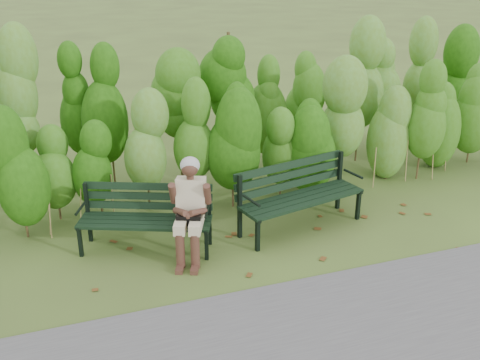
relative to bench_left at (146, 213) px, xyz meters
name	(u,v)px	position (x,y,z in m)	size (l,w,h in m)	color
ground	(249,245)	(1.20, -0.38, -0.47)	(80.00, 80.00, 0.00)	#3F4C23
footpath	(332,356)	(1.20, -2.58, -0.46)	(60.00, 2.50, 0.01)	#474749
hedge_band	(206,110)	(1.20, 1.48, 0.79)	(11.04, 1.67, 2.42)	#47381E
leaf_litter	(242,253)	(1.04, -0.54, -0.47)	(6.03, 1.90, 0.01)	brown
bench_left	(146,213)	(0.00, 0.00, 0.00)	(1.67, 1.08, 0.80)	black
bench_right	(298,191)	(1.99, -0.08, 0.04)	(1.80, 0.92, 0.86)	black
seated_woman	(190,204)	(0.46, -0.37, 0.21)	(0.58, 0.78, 1.22)	beige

